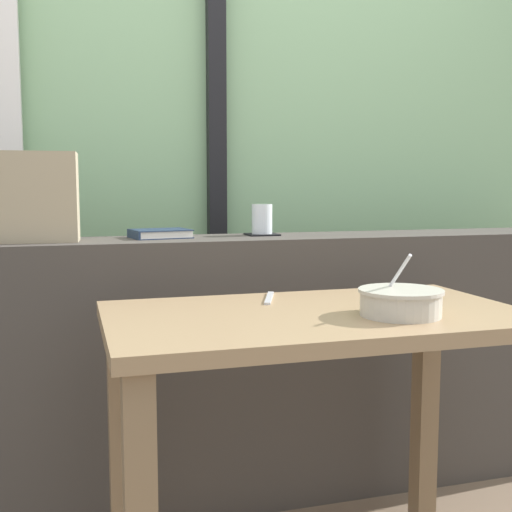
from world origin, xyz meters
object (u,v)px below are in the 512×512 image
(soup_bowl, at_px, (401,302))
(closed_book, at_px, (160,234))
(breakfast_table, at_px, (316,368))
(fork_utensil, at_px, (269,298))
(juice_glass, at_px, (262,220))
(throw_pillow, at_px, (21,197))
(coaster_square, at_px, (262,234))

(soup_bowl, bearing_deg, closed_book, 122.32)
(breakfast_table, relative_size, fork_utensil, 5.85)
(juice_glass, height_order, closed_book, juice_glass)
(throw_pillow, height_order, soup_bowl, throw_pillow)
(breakfast_table, bearing_deg, coaster_square, 85.10)
(juice_glass, bearing_deg, fork_utensil, -104.50)
(closed_book, distance_m, throw_pillow, 0.42)
(juice_glass, relative_size, fork_utensil, 0.58)
(breakfast_table, bearing_deg, juice_glass, 85.10)
(breakfast_table, distance_m, fork_utensil, 0.24)
(coaster_square, bearing_deg, closed_book, -178.33)
(juice_glass, relative_size, closed_book, 0.50)
(coaster_square, bearing_deg, soup_bowl, -81.22)
(coaster_square, height_order, throw_pillow, throw_pillow)
(coaster_square, height_order, fork_utensil, coaster_square)
(closed_book, bearing_deg, throw_pillow, -174.51)
(throw_pillow, bearing_deg, coaster_square, 3.75)
(coaster_square, distance_m, fork_utensil, 0.47)
(fork_utensil, bearing_deg, soup_bowl, -31.71)
(closed_book, height_order, throw_pillow, throw_pillow)
(breakfast_table, height_order, soup_bowl, soup_bowl)
(breakfast_table, xyz_separation_m, closed_book, (-0.29, 0.61, 0.29))
(coaster_square, bearing_deg, throw_pillow, -176.25)
(breakfast_table, height_order, fork_utensil, fork_utensil)
(fork_utensil, bearing_deg, coaster_square, 96.39)
(juice_glass, height_order, soup_bowl, juice_glass)
(juice_glass, relative_size, throw_pillow, 0.31)
(breakfast_table, relative_size, coaster_square, 9.95)
(fork_utensil, bearing_deg, closed_book, 139.31)
(closed_book, xyz_separation_m, throw_pillow, (-0.40, -0.04, 0.12))
(soup_bowl, distance_m, fork_utensil, 0.37)
(breakfast_table, relative_size, juice_glass, 10.14)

